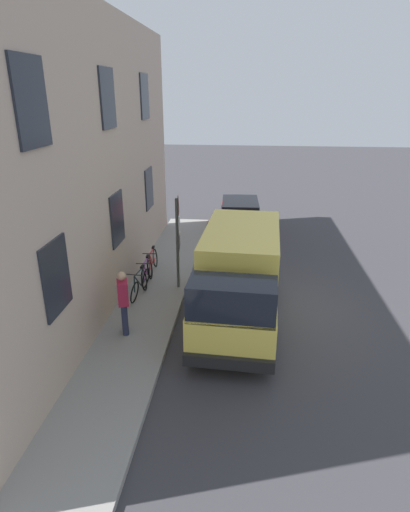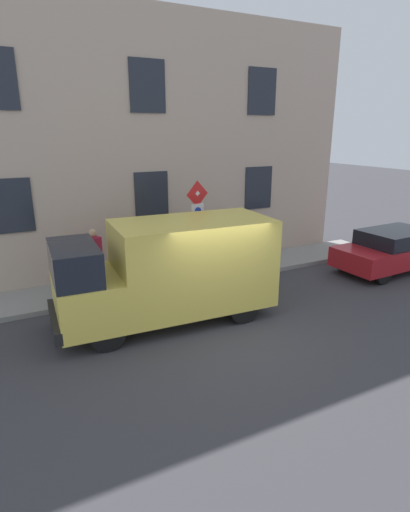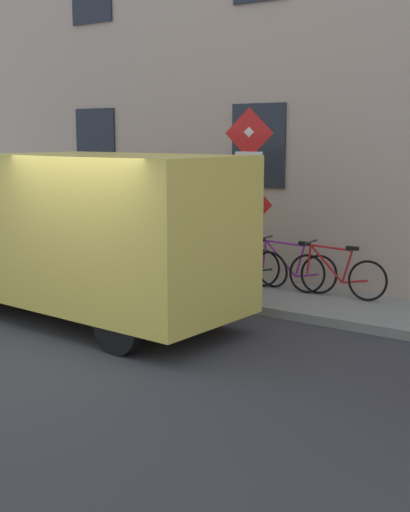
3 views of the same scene
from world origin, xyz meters
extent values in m
plane|color=#39373C|center=(0.00, 0.00, 0.00)|extent=(80.00, 80.00, 0.00)
cube|color=gray|center=(3.31, 0.00, 0.07)|extent=(1.86, 16.76, 0.14)
cube|color=#C0A995|center=(4.59, 0.00, 4.04)|extent=(0.70, 14.76, 8.07)
cube|color=#232833|center=(4.22, -4.06, 2.58)|extent=(0.06, 1.10, 1.50)
cube|color=#232833|center=(4.22, 0.00, 2.58)|extent=(0.06, 1.10, 1.50)
cube|color=#232833|center=(4.22, 4.06, 2.58)|extent=(0.06, 1.10, 1.50)
cube|color=#232833|center=(4.22, -4.06, 5.81)|extent=(0.06, 1.10, 1.50)
cube|color=#232833|center=(4.22, 0.00, 5.81)|extent=(0.06, 1.10, 1.50)
cube|color=#232833|center=(4.22, 4.06, 5.81)|extent=(0.06, 1.10, 1.50)
cylinder|color=#474C47|center=(2.63, -0.80, 1.59)|extent=(0.09, 0.09, 2.90)
pyramid|color=silver|center=(2.55, -0.82, 2.79)|extent=(0.15, 0.50, 0.50)
pyramid|color=red|center=(2.55, -0.82, 2.79)|extent=(0.14, 0.55, 0.56)
cube|color=white|center=(2.57, -0.81, 2.24)|extent=(0.13, 0.44, 0.56)
cylinder|color=#1933B2|center=(2.54, -0.81, 2.30)|extent=(0.06, 0.24, 0.24)
pyramid|color=silver|center=(2.55, -0.82, 1.69)|extent=(0.15, 0.50, 0.50)
pyramid|color=red|center=(2.55, -0.82, 1.69)|extent=(0.14, 0.55, 0.56)
cube|color=#EED354|center=(0.64, 0.26, 1.41)|extent=(2.19, 3.90, 2.18)
cube|color=#EED354|center=(0.77, 2.85, 0.87)|extent=(2.07, 1.50, 1.10)
cube|color=black|center=(0.79, 3.06, 1.77)|extent=(1.97, 1.08, 0.84)
cube|color=black|center=(0.81, 3.60, 0.50)|extent=(2.01, 0.26, 0.28)
cylinder|color=black|center=(-0.12, 2.66, 0.38)|extent=(0.26, 0.77, 0.76)
cylinder|color=black|center=(1.64, 2.57, 0.38)|extent=(0.26, 0.77, 0.76)
cylinder|color=black|center=(-0.29, -0.66, 0.38)|extent=(0.26, 0.77, 0.76)
cylinder|color=black|center=(1.47, -0.75, 0.38)|extent=(0.26, 0.77, 0.76)
cube|color=#AB1A20|center=(0.83, -7.20, 0.58)|extent=(1.90, 4.06, 0.64)
cube|color=black|center=(0.83, -7.40, 1.08)|extent=(1.70, 2.46, 0.60)
cylinder|color=black|center=(0.00, -5.91, 0.30)|extent=(0.20, 0.61, 0.60)
cylinder|color=black|center=(1.55, -5.85, 0.30)|extent=(0.20, 0.61, 0.60)
cylinder|color=black|center=(0.10, -8.55, 0.30)|extent=(0.20, 0.61, 0.60)
cylinder|color=black|center=(1.65, -8.49, 0.30)|extent=(0.20, 0.61, 0.60)
torus|color=black|center=(3.66, -1.32, 0.47)|extent=(0.14, 0.66, 0.66)
torus|color=black|center=(3.71, -2.37, 0.47)|extent=(0.14, 0.66, 0.66)
cylinder|color=red|center=(3.68, -1.66, 0.68)|extent=(0.07, 0.60, 0.60)
cylinder|color=red|center=(3.68, -1.73, 0.95)|extent=(0.07, 0.73, 0.07)
cylinder|color=red|center=(3.70, -2.02, 0.66)|extent=(0.04, 0.19, 0.55)
cylinder|color=red|center=(3.70, -2.16, 0.43)|extent=(0.06, 0.43, 0.12)
cylinder|color=red|center=(3.66, -1.34, 0.72)|extent=(0.04, 0.09, 0.50)
cube|color=black|center=(3.70, -2.09, 0.97)|extent=(0.09, 0.20, 0.06)
cylinder|color=#262626|center=(3.66, -1.37, 1.02)|extent=(0.46, 0.05, 0.03)
torus|color=black|center=(3.66, -0.46, 0.47)|extent=(0.17, 0.67, 0.66)
torus|color=black|center=(3.72, -1.51, 0.47)|extent=(0.17, 0.67, 0.66)
cylinder|color=purple|center=(3.68, -0.80, 0.68)|extent=(0.07, 0.60, 0.60)
cylinder|color=purple|center=(3.68, -0.87, 0.95)|extent=(0.08, 0.73, 0.07)
cylinder|color=purple|center=(3.70, -1.16, 0.66)|extent=(0.05, 0.19, 0.55)
cylinder|color=purple|center=(3.71, -1.30, 0.43)|extent=(0.06, 0.43, 0.12)
cylinder|color=purple|center=(3.66, -0.48, 0.72)|extent=(0.04, 0.09, 0.50)
cube|color=black|center=(3.70, -1.23, 0.97)|extent=(0.09, 0.20, 0.06)
cylinder|color=#262626|center=(3.66, -0.51, 1.02)|extent=(0.46, 0.06, 0.03)
torus|color=black|center=(3.73, 0.40, 0.47)|extent=(0.19, 0.67, 0.66)
torus|color=black|center=(3.64, -0.65, 0.47)|extent=(0.19, 0.67, 0.66)
cylinder|color=black|center=(3.70, 0.06, 0.68)|extent=(0.09, 0.60, 0.60)
cylinder|color=black|center=(3.70, -0.01, 0.95)|extent=(0.10, 0.73, 0.07)
cylinder|color=black|center=(3.67, -0.30, 0.66)|extent=(0.05, 0.19, 0.55)
cylinder|color=black|center=(3.66, -0.43, 0.43)|extent=(0.07, 0.43, 0.12)
cylinder|color=black|center=(3.73, 0.37, 0.72)|extent=(0.04, 0.09, 0.50)
cube|color=black|center=(3.67, -0.37, 0.97)|extent=(0.10, 0.21, 0.06)
cylinder|color=#262626|center=(3.73, 0.35, 1.02)|extent=(0.46, 0.07, 0.03)
cylinder|color=#262B47|center=(3.58, 1.98, 0.56)|extent=(0.16, 0.16, 0.85)
cylinder|color=#262B47|center=(3.52, 2.15, 0.56)|extent=(0.16, 0.16, 0.85)
cube|color=#A8203C|center=(3.55, 2.07, 1.30)|extent=(0.37, 0.46, 0.62)
sphere|color=tan|center=(3.55, 2.07, 1.75)|extent=(0.22, 0.22, 0.22)
camera|label=1|loc=(0.55, 11.22, 5.99)|focal=29.43mm
camera|label=2|loc=(-8.13, 4.40, 4.57)|focal=28.82mm
camera|label=3|loc=(-6.52, -6.41, 2.76)|focal=47.86mm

